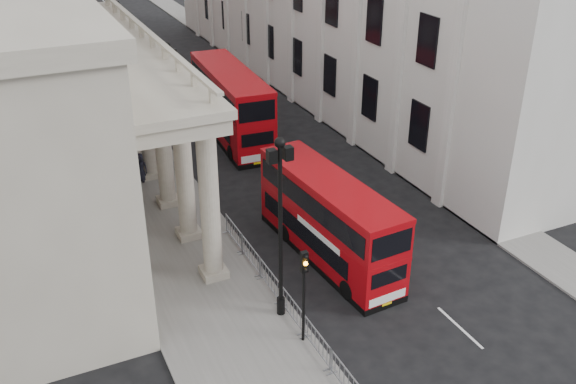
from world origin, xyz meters
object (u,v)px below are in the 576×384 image
object	(u,v)px
pedestrian_c	(140,167)
traffic_light	(304,280)
pedestrian_a	(138,205)
lamp_post_south	(280,218)
lamp_post_mid	(171,100)
lamp_post_north	(117,41)
bus_near	(328,218)
pedestrian_b	(126,175)
bus_far	(231,103)

from	to	relation	value
pedestrian_c	traffic_light	bearing A→B (deg)	-48.83
pedestrian_a	pedestrian_c	xyz separation A→B (m)	(1.25, 4.66, 0.06)
lamp_post_south	pedestrian_c	xyz separation A→B (m)	(-2.41, 15.59, -3.87)
lamp_post_south	traffic_light	size ratio (longest dim) A/B	1.93
lamp_post_mid	lamp_post_north	size ratio (longest dim) A/B	1.00
traffic_light	bus_near	xyz separation A→B (m)	(3.99, 5.35, -0.86)
pedestrian_b	lamp_post_north	bearing A→B (deg)	-135.87
lamp_post_mid	lamp_post_north	bearing A→B (deg)	90.00
lamp_post_mid	traffic_light	size ratio (longest dim) A/B	1.93
lamp_post_south	bus_near	bearing A→B (deg)	39.17
lamp_post_north	pedestrian_c	xyz separation A→B (m)	(-2.41, -16.41, -3.87)
traffic_light	bus_far	size ratio (longest dim) A/B	0.37
bus_far	pedestrian_b	size ratio (longest dim) A/B	7.55
pedestrian_a	traffic_light	bearing A→B (deg)	-83.71
traffic_light	pedestrian_b	bearing A→B (deg)	101.54
pedestrian_a	pedestrian_c	bearing A→B (deg)	65.14
traffic_light	pedestrian_a	xyz separation A→B (m)	(-3.75, 12.95, -2.13)
traffic_light	pedestrian_b	size ratio (longest dim) A/B	2.80
lamp_post_north	pedestrian_a	distance (m)	21.74
bus_near	pedestrian_c	xyz separation A→B (m)	(-6.49, 12.26, -1.21)
lamp_post_south	lamp_post_mid	distance (m)	16.00
bus_near	pedestrian_b	distance (m)	14.06
lamp_post_mid	pedestrian_b	world-z (taller)	lamp_post_mid
lamp_post_mid	bus_near	size ratio (longest dim) A/B	0.82
lamp_post_north	bus_near	world-z (taller)	lamp_post_north
lamp_post_south	lamp_post_north	bearing A→B (deg)	90.00
lamp_post_south	bus_far	size ratio (longest dim) A/B	0.72
lamp_post_mid	pedestrian_b	size ratio (longest dim) A/B	5.41
bus_near	pedestrian_b	bearing A→B (deg)	118.31
lamp_post_north	bus_near	xyz separation A→B (m)	(4.09, -28.67, -2.67)
lamp_post_south	bus_far	world-z (taller)	lamp_post_south
traffic_light	bus_far	xyz separation A→B (m)	(5.23, 22.25, -0.52)
bus_far	pedestrian_a	distance (m)	13.03
lamp_post_south	lamp_post_north	world-z (taller)	same
bus_near	pedestrian_b	xyz separation A→B (m)	(-7.49, 11.81, -1.36)
lamp_post_north	pedestrian_b	distance (m)	17.66
traffic_light	pedestrian_c	xyz separation A→B (m)	(-2.51, 17.61, -2.07)
pedestrian_a	bus_far	bearing A→B (deg)	36.08
lamp_post_south	pedestrian_a	size ratio (longest dim) A/B	4.88
lamp_post_south	lamp_post_mid	size ratio (longest dim) A/B	1.00
bus_near	bus_far	world-z (taller)	bus_far
lamp_post_north	traffic_light	distance (m)	34.07
lamp_post_mid	pedestrian_c	xyz separation A→B (m)	(-2.41, -0.41, -3.87)
lamp_post_north	pedestrian_c	world-z (taller)	lamp_post_north
lamp_post_north	bus_far	world-z (taller)	lamp_post_north
lamp_post_north	bus_near	distance (m)	29.08
pedestrian_b	pedestrian_c	distance (m)	1.10
traffic_light	bus_near	bearing A→B (deg)	53.30
lamp_post_mid	pedestrian_a	xyz separation A→B (m)	(-3.65, -5.06, -3.94)
bus_near	pedestrian_a	world-z (taller)	bus_near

